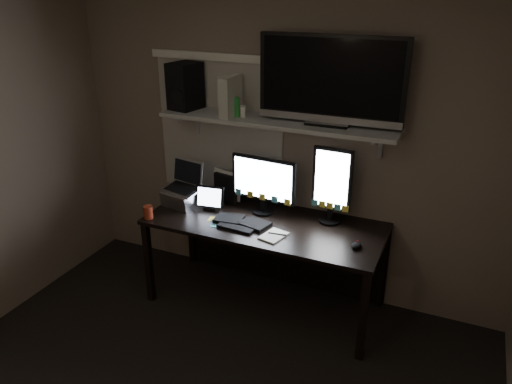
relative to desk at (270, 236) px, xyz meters
The scene contains 18 objects.
back_wall 0.74m from the desk, 90.00° to the left, with size 3.60×3.60×0.00m, color #736252.
window_blinds 0.96m from the desk, 156.69° to the left, with size 1.10×0.02×1.10m, color #B2ACA0.
desk is the anchor object (origin of this frame).
wall_shelf 0.91m from the desk, 90.00° to the left, with size 1.80×0.35×0.03m, color #A1A19D.
monitor_landscape 0.42m from the desk, 159.38° to the left, with size 0.53×0.06×0.47m, color black.
monitor_portrait 0.66m from the desk, 10.38° to the left, with size 0.30×0.06×0.60m, color black.
keyboard 0.32m from the desk, 125.95° to the right, with size 0.43×0.17×0.03m, color black.
mouse 0.79m from the desk, 17.25° to the right, with size 0.06×0.10×0.04m, color black.
notepad 0.39m from the desk, 64.38° to the right, with size 0.14×0.20×0.01m, color white.
tablet 0.56m from the desk, 169.22° to the right, with size 0.23×0.10×0.20m, color black.
file_sorter 0.54m from the desk, 165.06° to the left, with size 0.20×0.09×0.26m, color black.
laptop 0.82m from the desk, behind, with size 0.31×0.25×0.35m, color #A9A9AD.
cup 0.97m from the desk, 153.57° to the right, with size 0.07×0.07×0.10m, color maroon.
sticky_notes 0.38m from the desk, 136.47° to the right, with size 0.33×0.24×0.00m, color yellow, non-canonical shape.
tv 1.30m from the desk, 15.52° to the left, with size 1.02×0.18×0.61m, color black.
game_console 1.13m from the desk, behind, with size 0.08×0.25×0.30m, color silver.
speaker 1.35m from the desk, behind, with size 0.20×0.24×0.36m, color black.
bottles 1.05m from the desk, behind, with size 0.24×0.05×0.15m, color #A50F0C, non-canonical shape.
Camera 1 is at (1.30, -1.70, 2.44)m, focal length 35.00 mm.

